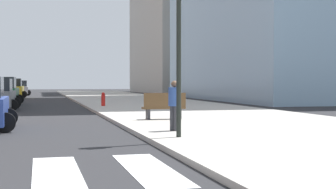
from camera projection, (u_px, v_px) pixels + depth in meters
sidewalk_kerb_east at (193, 113)px, 27.08m from camera, size 10.00×120.00×0.15m
car_silver_second at (20, 88)px, 63.27m from camera, size 2.63×4.19×1.87m
car_yellow_fourth at (12, 89)px, 52.80m from camera, size 2.91×4.62×2.05m
car_green_fifth at (2, 92)px, 37.39m from camera, size 3.00×4.71×2.08m
traffic_light_near_corner at (179, 12)px, 14.49m from camera, size 0.36×0.41×5.12m
park_bench at (164, 107)px, 21.38m from camera, size 1.80×0.57×1.12m
pedestrian_waiting_east at (175, 103)px, 16.43m from camera, size 0.40×0.40×1.63m
fire_hydrant at (103, 99)px, 33.15m from camera, size 0.26×0.26×0.89m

